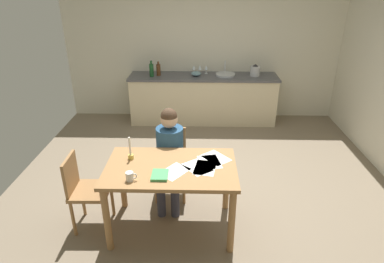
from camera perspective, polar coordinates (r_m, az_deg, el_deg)
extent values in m
cube|color=#7A6B56|center=(4.48, 1.99, -9.61)|extent=(5.20, 5.20, 0.04)
cube|color=beige|center=(6.41, 2.02, 13.98)|extent=(5.20, 0.12, 2.60)
cube|color=beige|center=(6.29, 1.92, 5.54)|extent=(2.69, 0.60, 0.86)
cube|color=#4C4C51|center=(6.15, 1.98, 9.50)|extent=(2.73, 0.64, 0.04)
cube|color=#9E7042|center=(3.40, -3.69, -6.34)|extent=(1.35, 0.82, 0.04)
cylinder|color=#9E7042|center=(3.45, -14.54, -14.60)|extent=(0.07, 0.07, 0.74)
cylinder|color=#9E7042|center=(3.35, 6.87, -15.30)|extent=(0.07, 0.07, 0.74)
cylinder|color=#9E7042|center=(4.00, -11.99, -8.26)|extent=(0.07, 0.07, 0.74)
cylinder|color=#9E7042|center=(3.91, 6.01, -8.65)|extent=(0.07, 0.07, 0.74)
cube|color=#9E7042|center=(4.06, -3.73, -5.63)|extent=(0.40, 0.40, 0.04)
cube|color=#9E7042|center=(4.13, -3.58, -1.81)|extent=(0.36, 0.03, 0.40)
cylinder|color=#9E7042|center=(4.07, -6.27, -9.64)|extent=(0.04, 0.04, 0.45)
cylinder|color=#9E7042|center=(4.04, -1.41, -9.77)|extent=(0.04, 0.04, 0.45)
cylinder|color=#9E7042|center=(4.35, -5.69, -7.09)|extent=(0.04, 0.04, 0.45)
cylinder|color=#9E7042|center=(4.32, -1.18, -7.20)|extent=(0.04, 0.04, 0.45)
cylinder|color=navy|center=(3.93, -3.85, -2.75)|extent=(0.32, 0.32, 0.50)
sphere|color=#D8AD8C|center=(3.78, -4.00, 2.09)|extent=(0.20, 0.20, 0.20)
sphere|color=#473323|center=(3.76, -4.02, 2.65)|extent=(0.19, 0.19, 0.19)
cylinder|color=#383847|center=(3.90, -5.17, -7.28)|extent=(0.13, 0.38, 0.13)
cylinder|color=#383847|center=(3.87, -5.36, -11.60)|extent=(0.10, 0.10, 0.45)
cylinder|color=#383847|center=(3.88, -2.81, -7.34)|extent=(0.13, 0.38, 0.13)
cylinder|color=#383847|center=(3.86, -2.95, -11.68)|extent=(0.10, 0.10, 0.45)
cube|color=#9E7042|center=(3.75, -17.15, -9.81)|extent=(0.41, 0.41, 0.04)
cube|color=#9E7042|center=(3.70, -20.32, -6.97)|extent=(0.04, 0.36, 0.40)
cylinder|color=#9E7042|center=(3.71, -14.83, -14.37)|extent=(0.04, 0.04, 0.44)
cylinder|color=#9E7042|center=(3.97, -13.66, -11.29)|extent=(0.04, 0.04, 0.44)
cylinder|color=#9E7042|center=(3.81, -19.93, -13.99)|extent=(0.04, 0.04, 0.44)
cylinder|color=#9E7042|center=(4.06, -18.41, -11.02)|extent=(0.04, 0.04, 0.44)
cylinder|color=white|center=(3.20, -10.77, -7.66)|extent=(0.07, 0.07, 0.09)
torus|color=white|center=(3.19, -10.02, -7.62)|extent=(0.06, 0.01, 0.06)
cylinder|color=gold|center=(3.57, -10.56, -4.32)|extent=(0.06, 0.06, 0.05)
cylinder|color=white|center=(3.51, -10.72, -2.51)|extent=(0.02, 0.02, 0.20)
cube|color=#49A35E|center=(3.23, -5.61, -7.53)|extent=(0.16, 0.20, 0.03)
cube|color=white|center=(3.30, -3.08, -6.93)|extent=(0.35, 0.36, 0.00)
cube|color=white|center=(3.36, 2.33, -6.30)|extent=(0.26, 0.33, 0.00)
cube|color=white|center=(3.37, 0.89, -6.23)|extent=(0.34, 0.36, 0.00)
cube|color=white|center=(3.54, 4.13, -4.57)|extent=(0.35, 0.36, 0.00)
cube|color=white|center=(3.46, 3.06, -5.30)|extent=(0.27, 0.34, 0.00)
cylinder|color=#B2B7BC|center=(6.16, 5.80, 9.79)|extent=(0.36, 0.36, 0.04)
cylinder|color=silver|center=(6.29, 5.74, 11.05)|extent=(0.02, 0.02, 0.24)
cylinder|color=#194C23|center=(6.10, -7.03, 10.49)|extent=(0.08, 0.08, 0.23)
cylinder|color=#194C23|center=(6.06, -7.11, 11.81)|extent=(0.04, 0.04, 0.06)
cylinder|color=#593319|center=(6.16, -5.83, 10.58)|extent=(0.08, 0.08, 0.20)
cylinder|color=#593319|center=(6.13, -5.88, 11.73)|extent=(0.03, 0.03, 0.05)
ellipsoid|color=#668C99|center=(6.12, 0.71, 10.01)|extent=(0.19, 0.19, 0.08)
cylinder|color=#B7BABF|center=(6.21, 10.87, 10.25)|extent=(0.18, 0.18, 0.18)
cone|color=#262628|center=(6.18, 10.95, 11.24)|extent=(0.11, 0.11, 0.04)
cylinder|color=silver|center=(6.29, 2.47, 10.05)|extent=(0.06, 0.06, 0.00)
cylinder|color=silver|center=(6.28, 2.48, 10.37)|extent=(0.01, 0.01, 0.07)
cone|color=silver|center=(6.27, 2.49, 11.04)|extent=(0.07, 0.07, 0.08)
cylinder|color=silver|center=(6.29, 1.37, 10.06)|extent=(0.06, 0.06, 0.00)
cylinder|color=silver|center=(6.28, 1.37, 10.39)|extent=(0.01, 0.01, 0.07)
cone|color=silver|center=(6.26, 1.38, 11.05)|extent=(0.07, 0.07, 0.08)
cylinder|color=silver|center=(6.29, 0.30, 10.07)|extent=(0.06, 0.06, 0.00)
cylinder|color=silver|center=(6.28, 0.30, 10.40)|extent=(0.01, 0.01, 0.07)
cone|color=silver|center=(6.27, 0.30, 11.06)|extent=(0.07, 0.07, 0.08)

